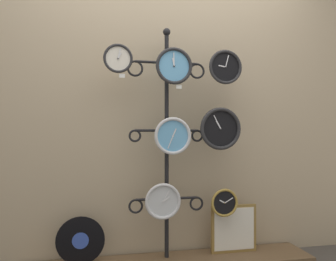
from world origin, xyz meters
TOP-DOWN VIEW (x-y plane):
  - shop_wall at (0.00, 0.57)m, footprint 4.40×0.04m
  - display_stand at (0.00, 0.41)m, footprint 0.60×0.43m
  - clock_top_left at (-0.37, 0.32)m, footprint 0.21×0.04m
  - clock_top_center at (0.03, 0.30)m, footprint 0.27×0.04m
  - clock_top_right at (0.44, 0.32)m, footprint 0.26×0.04m
  - clock_middle_center at (0.03, 0.33)m, footprint 0.28×0.04m
  - clock_middle_right at (0.40, 0.32)m, footprint 0.32×0.04m
  - clock_bottom_center at (-0.05, 0.31)m, footprint 0.26×0.04m
  - clock_bottom_right at (0.43, 0.33)m, footprint 0.21×0.04m
  - vinyl_record at (-0.63, 0.39)m, footprint 0.34×0.01m
  - picture_frame at (0.54, 0.40)m, footprint 0.37×0.02m
  - price_tag_upper at (-0.34, 0.31)m, footprint 0.04×0.00m
  - price_tag_mid at (0.07, 0.29)m, footprint 0.04×0.00m

SIDE VIEW (x-z plane):
  - vinyl_record at x=-0.63m, z-range 0.06..0.40m
  - picture_frame at x=0.54m, z-range 0.06..0.43m
  - clock_bottom_right at x=0.43m, z-range 0.36..0.58m
  - display_stand at x=0.00m, z-range -0.40..1.39m
  - clock_bottom_center at x=-0.05m, z-range 0.37..0.64m
  - clock_middle_center at x=0.03m, z-range 0.84..1.12m
  - clock_middle_right at x=0.40m, z-range 0.87..1.19m
  - price_tag_mid at x=0.07m, z-range 1.32..1.35m
  - shop_wall at x=0.00m, z-range 0.00..2.80m
  - price_tag_upper at x=-0.34m, z-range 1.39..1.42m
  - clock_top_center at x=0.03m, z-range 1.35..1.62m
  - clock_top_right at x=0.44m, z-range 1.37..1.63m
  - clock_top_left at x=-0.37m, z-range 1.42..1.63m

